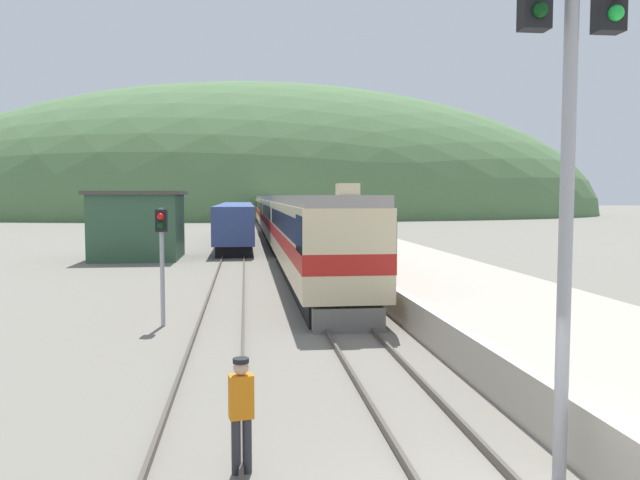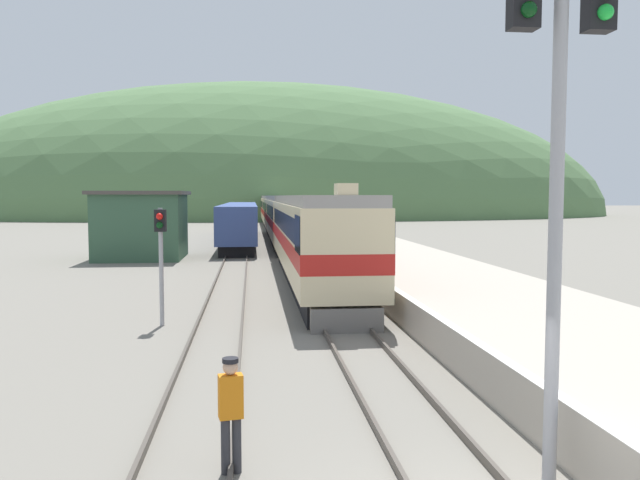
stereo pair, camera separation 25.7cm
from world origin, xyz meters
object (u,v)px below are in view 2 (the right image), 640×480
express_train_lead_car (313,236)px  siding_train (240,222)px  signal_mast_main (560,96)px  signal_post_siding (161,241)px  track_worker (231,407)px  carriage_fourth (271,209)px  carriage_third (277,212)px  carriage_second (287,219)px

express_train_lead_car → siding_train: (-3.95, 28.04, -0.51)m
express_train_lead_car → signal_mast_main: size_ratio=2.58×
signal_post_siding → express_train_lead_car: bearing=57.0°
siding_train → track_worker: bearing=-89.1°
carriage_fourth → signal_mast_main: signal_mast_main is taller
track_worker → siding_train: bearing=90.9°
siding_train → track_worker: siding_train is taller
signal_mast_main → track_worker: (-4.65, 0.84, -4.58)m
carriage_fourth → siding_train: carriage_fourth is taller
express_train_lead_car → track_worker: express_train_lead_car is taller
signal_mast_main → track_worker: bearing=169.7°
signal_post_siding → track_worker: (2.58, -11.09, -1.72)m
express_train_lead_car → carriage_third: express_train_lead_car is taller
carriage_fourth → signal_mast_main: (1.42, -84.66, 3.30)m
signal_post_siding → track_worker: 11.52m
carriage_second → track_worker: 42.26m
carriage_fourth → signal_mast_main: bearing=-89.0°
carriage_fourth → signal_mast_main: 84.73m
carriage_second → signal_post_siding: bearing=-100.6°
express_train_lead_car → carriage_second: size_ratio=1.10×
carriage_second → carriage_third: bearing=90.0°
siding_train → signal_mast_main: signal_mast_main is taller
carriage_third → siding_train: bearing=-104.8°
siding_train → carriage_fourth: bearing=83.7°
carriage_fourth → signal_post_siding: (-5.80, -72.73, 0.44)m
signal_mast_main → track_worker: signal_mast_main is taller
express_train_lead_car → track_worker: (-3.22, -20.02, -1.29)m
signal_post_siding → carriage_third: bearing=83.6°
carriage_third → carriage_second: bearing=-90.0°
carriage_third → siding_train: carriage_third is taller
carriage_fourth → signal_post_siding: carriage_fourth is taller
express_train_lead_car → carriage_second: express_train_lead_car is taller
carriage_second → carriage_fourth: 41.70m
carriage_second → signal_mast_main: bearing=-88.1°
signal_post_siding → signal_mast_main: bearing=-58.8°
signal_mast_main → carriage_third: bearing=91.3°
carriage_second → track_worker: (-3.22, -42.11, -1.28)m
express_train_lead_car → signal_post_siding: 10.66m
signal_mast_main → signal_post_siding: (-7.22, 11.93, -2.86)m
express_train_lead_car → signal_mast_main: 21.17m
carriage_second → carriage_fourth: (0.00, 41.70, 0.00)m
carriage_fourth → track_worker: 83.89m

